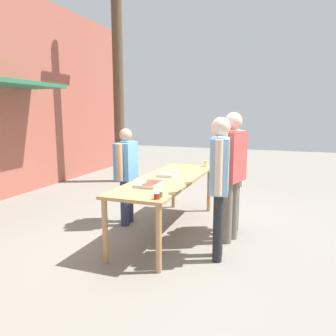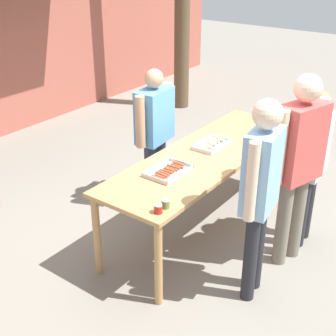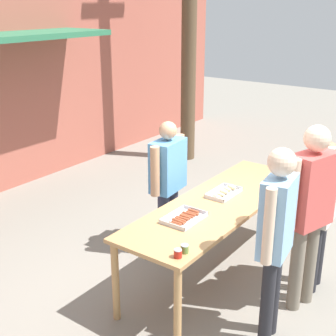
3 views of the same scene
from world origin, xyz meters
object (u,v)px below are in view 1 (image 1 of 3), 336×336
Objects in this scene: person_server_behind_table at (126,169)px; person_customer_waiting_in_line at (232,166)px; food_tray_sausages at (149,185)px; beer_cup at (206,164)px; condiment_jar_ketchup at (160,194)px; person_customer_with_cup at (236,172)px; person_customer_holding_hotdog at (220,175)px; food_tray_buns at (169,174)px; utility_pole at (118,65)px; condiment_jar_mustard at (157,196)px.

person_customer_waiting_in_line is (-0.15, -1.74, 0.17)m from person_server_behind_table.
food_tray_sausages is 3.87× the size of beer_cup.
person_customer_with_cup is at bearing -24.58° from condiment_jar_ketchup.
person_customer_holding_hotdog is (0.44, -0.62, 0.19)m from condiment_jar_ketchup.
person_customer_with_cup is at bearing -47.45° from food_tray_sausages.
person_customer_with_cup is at bearing -141.80° from beer_cup.
person_server_behind_table is at bearing 40.99° from condiment_jar_ketchup.
utility_pole reaches higher than food_tray_buns.
food_tray_sausages is at bearing -44.66° from person_customer_waiting_in_line.
condiment_jar_ketchup is 0.05× the size of person_server_behind_table.
beer_cup is 0.06× the size of person_customer_holding_hotdog.
person_customer_with_cup is at bearing -128.73° from utility_pole.
person_customer_holding_hotdog is at bearing -131.86° from food_tray_buns.
condiment_jar_mustard is 1.72m from person_server_behind_table.
food_tray_sausages is 5.80× the size of condiment_jar_ketchup.
food_tray_buns is at bearing -140.14° from utility_pole.
food_tray_sausages is 1.02m from person_server_behind_table.
condiment_jar_ketchup is (-1.31, -0.36, 0.01)m from food_tray_buns.
condiment_jar_mustard is 2.42m from beer_cup.
utility_pole reaches higher than beer_cup.
food_tray_buns is 5.87× the size of condiment_jar_ketchup.
condiment_jar_ketchup is at bearing -179.80° from beer_cup.
person_customer_holding_hotdog is at bearing 12.03° from person_customer_waiting_in_line.
food_tray_buns is 0.24× the size of person_customer_holding_hotdog.
beer_cup is at bearing -11.01° from food_tray_sausages.
condiment_jar_ketchup reaches higher than food_tray_buns.
person_customer_waiting_in_line reaches higher than beer_cup.
person_customer_holding_hotdog is (0.53, -0.62, 0.19)m from condiment_jar_mustard.
person_customer_holding_hotdog is at bearing -138.04° from utility_pole.
person_customer_with_cup is (1.46, -0.67, 0.06)m from condiment_jar_ketchup.
condiment_jar_ketchup is at bearing -15.16° from person_customer_waiting_in_line.
food_tray_sausages is 0.63m from condiment_jar_ketchup.
beer_cup is (1.80, -0.35, 0.04)m from food_tray_sausages.
condiment_jar_ketchup is 5.53m from utility_pole.
person_customer_holding_hotdog is at bearing -94.65° from food_tray_sausages.
utility_pole is at bearing -132.58° from person_customer_with_cup.
person_server_behind_table is 1.88m from person_customer_holding_hotdog.
food_tray_sausages is 0.99× the size of food_tray_buns.
utility_pole reaches higher than person_server_behind_table.
condiment_jar_mustard is at bearing -27.11° from person_customer_with_cup.
person_server_behind_table is (-1.08, 1.07, 0.02)m from beer_cup.
condiment_jar_ketchup is 0.04× the size of person_customer_holding_hotdog.
person_server_behind_table is (1.24, 1.08, 0.03)m from condiment_jar_ketchup.
condiment_jar_mustard is at bearing 179.40° from condiment_jar_ketchup.
person_customer_holding_hotdog is at bearing -49.10° from condiment_jar_mustard.
food_tray_buns is 0.07× the size of utility_pole.
utility_pole is (3.17, 3.48, 1.92)m from person_customer_waiting_in_line.
condiment_jar_ketchup is 1.64m from person_server_behind_table.
person_server_behind_table is at bearing -150.05° from utility_pole.
condiment_jar_mustard is at bearing -57.09° from person_customer_holding_hotdog.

